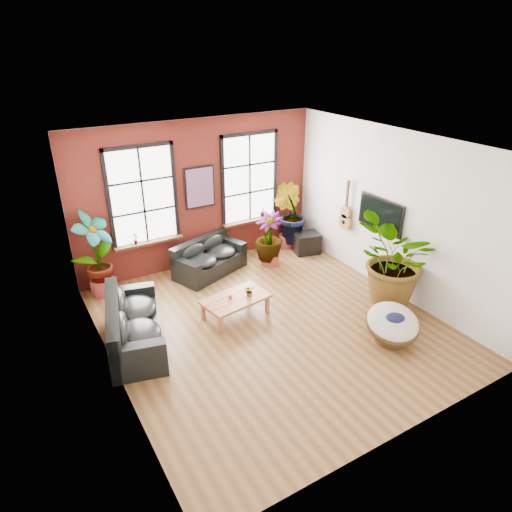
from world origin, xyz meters
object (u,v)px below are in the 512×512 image
at_px(sofa_back, 208,258).
at_px(coffee_table, 235,300).
at_px(papasan_chair, 393,324).
at_px(sofa_left, 132,326).

height_order(sofa_back, coffee_table, sofa_back).
bearing_deg(papasan_chair, sofa_back, 135.80).
bearing_deg(papasan_chair, coffee_table, 156.67).
height_order(sofa_left, coffee_table, sofa_left).
distance_m(sofa_back, papasan_chair, 4.57).
bearing_deg(sofa_back, coffee_table, -120.44).
relative_size(sofa_left, coffee_table, 1.66).
xyz_separation_m(sofa_left, coffee_table, (2.06, -0.14, -0.02)).
distance_m(sofa_left, coffee_table, 2.06).
bearing_deg(sofa_left, sofa_back, -38.45).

